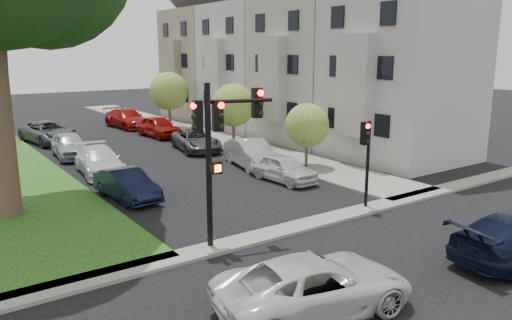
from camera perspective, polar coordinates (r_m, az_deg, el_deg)
ground at (r=17.28m, az=9.70°, el=-9.44°), size 140.00×140.00×0.00m
sidewalk_right at (r=40.19m, az=-7.71°, el=3.27°), size 3.50×44.00×0.12m
sidewalk_cross at (r=18.63m, az=5.35°, el=-7.47°), size 60.00×1.00×0.12m
house_a at (r=30.69m, az=16.44°, el=12.97°), size 7.70×7.55×15.97m
house_b at (r=35.88m, az=6.84°, el=13.23°), size 7.70×7.55×15.97m
house_c at (r=41.78m, az=-0.21°, el=13.19°), size 7.70×7.55×15.97m
house_d at (r=48.13m, az=-5.45°, el=13.04°), size 7.70×7.55×15.97m
small_tree_a at (r=27.19m, az=5.85°, el=3.94°), size 2.41×2.41×3.61m
small_tree_b at (r=33.04m, az=-2.60°, el=6.26°), size 2.85×2.85×4.27m
small_tree_c at (r=41.55m, az=-9.93°, el=7.75°), size 3.13×3.13×4.69m
traffic_signal_main at (r=15.96m, az=-4.22°, el=2.83°), size 2.65×0.80×5.41m
traffic_signal_secondary at (r=20.42m, az=12.49°, el=1.28°), size 0.45×0.37×3.64m
car_cross_near at (r=12.79m, az=6.71°, el=-14.02°), size 5.42×3.19×1.42m
car_parked_0 at (r=24.77m, az=3.15°, el=-0.93°), size 1.83×4.02×1.34m
car_parked_1 at (r=27.69m, az=-0.50°, el=0.74°), size 2.54×4.93×1.55m
car_parked_2 at (r=32.59m, az=-6.89°, el=2.26°), size 3.13×5.23×1.36m
car_parked_3 at (r=38.16m, az=-11.07°, el=3.76°), size 2.22×4.72×1.56m
car_parked_4 at (r=43.38m, az=-14.51°, el=4.62°), size 2.72×5.58×1.56m
car_parked_5 at (r=22.44m, az=-14.54°, el=-2.76°), size 1.81×4.13×1.32m
car_parked_6 at (r=27.42m, az=-17.47°, el=-0.09°), size 2.51×5.08×1.42m
car_parked_7 at (r=32.25m, az=-20.51°, el=1.60°), size 2.17×4.60×1.52m
car_parked_8 at (r=37.85m, az=-22.54°, el=2.95°), size 3.49×5.91×1.54m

